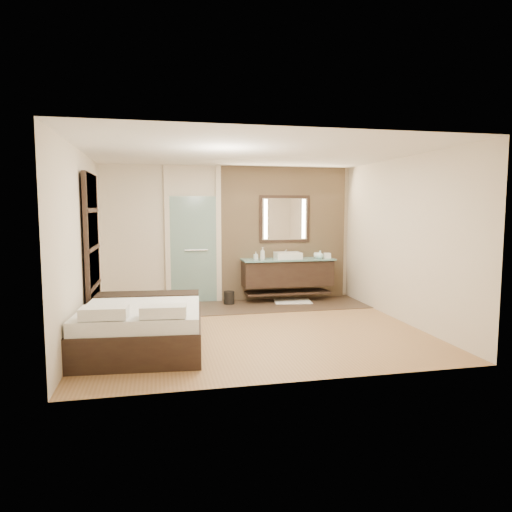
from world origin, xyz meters
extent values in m
plane|color=olive|center=(0.00, 0.00, 0.00)|extent=(5.00, 5.00, 0.00)
cube|color=#3D2C21|center=(0.60, 1.60, 0.01)|extent=(3.80, 1.30, 0.01)
cube|color=tan|center=(1.10, 2.21, 1.35)|extent=(2.60, 0.08, 2.70)
cube|color=black|center=(1.10, 1.92, 0.57)|extent=(1.80, 0.50, 0.50)
cube|color=black|center=(1.10, 1.92, 0.18)|extent=(1.71, 0.45, 0.04)
cube|color=#83C8C2|center=(1.10, 1.90, 0.85)|extent=(1.85, 0.55, 0.03)
cube|color=white|center=(1.10, 1.90, 0.93)|extent=(0.50, 0.38, 0.13)
cylinder|color=silver|center=(1.10, 2.09, 0.95)|extent=(0.03, 0.03, 0.18)
cylinder|color=silver|center=(1.10, 2.05, 1.03)|extent=(0.02, 0.10, 0.02)
cube|color=black|center=(1.10, 2.16, 1.65)|extent=(1.06, 0.03, 0.96)
cube|color=white|center=(1.10, 2.15, 1.65)|extent=(0.94, 0.01, 0.84)
cube|color=#FFEBBF|center=(0.70, 2.14, 1.65)|extent=(0.07, 0.01, 0.80)
cube|color=#FFEBBF|center=(1.50, 2.14, 1.65)|extent=(0.07, 0.01, 0.80)
cube|color=#AFDED3|center=(-0.75, 2.20, 1.05)|extent=(0.90, 0.05, 2.10)
cylinder|color=silver|center=(-0.70, 2.15, 1.05)|extent=(0.45, 0.03, 0.03)
cube|color=beige|center=(-1.25, 2.21, 1.35)|extent=(0.10, 0.08, 2.70)
cube|color=beige|center=(-0.25, 2.21, 1.35)|extent=(0.10, 0.08, 2.70)
cube|color=black|center=(-2.43, 0.60, 1.20)|extent=(0.06, 1.20, 2.40)
cube|color=beige|center=(-2.41, 0.60, 0.37)|extent=(0.02, 1.06, 0.52)
cube|color=beige|center=(-2.41, 0.60, 0.96)|extent=(0.02, 1.06, 0.52)
cube|color=beige|center=(-2.41, 0.60, 1.54)|extent=(0.02, 1.06, 0.52)
cube|color=beige|center=(-2.41, 0.60, 2.13)|extent=(0.02, 1.06, 0.52)
cube|color=black|center=(-1.65, -0.67, 0.21)|extent=(1.70, 2.05, 0.42)
cube|color=silver|center=(-1.65, -0.67, 0.51)|extent=(1.64, 1.99, 0.17)
cube|color=black|center=(-1.59, 0.05, 0.60)|extent=(1.52, 0.56, 0.04)
cube|color=silver|center=(-2.05, -1.40, 0.67)|extent=(0.55, 0.33, 0.13)
cube|color=silver|center=(-1.38, -1.46, 0.67)|extent=(0.55, 0.33, 0.13)
cube|color=white|center=(1.17, 1.79, 0.02)|extent=(0.79, 0.60, 0.02)
cylinder|color=black|center=(-0.10, 1.85, 0.13)|extent=(0.26, 0.26, 0.26)
cube|color=white|center=(1.92, 1.87, 0.92)|extent=(0.13, 0.13, 0.10)
imported|color=silver|center=(0.56, 1.82, 0.99)|extent=(0.12, 0.12, 0.25)
imported|color=#B2B2B2|center=(0.45, 1.92, 0.94)|extent=(0.08, 0.08, 0.15)
imported|color=#B8E8E8|center=(1.74, 1.78, 0.95)|extent=(0.15, 0.15, 0.16)
imported|color=white|center=(1.72, 1.93, 0.92)|extent=(0.17, 0.17, 0.11)
camera|label=1|loc=(-1.42, -6.81, 1.87)|focal=32.00mm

